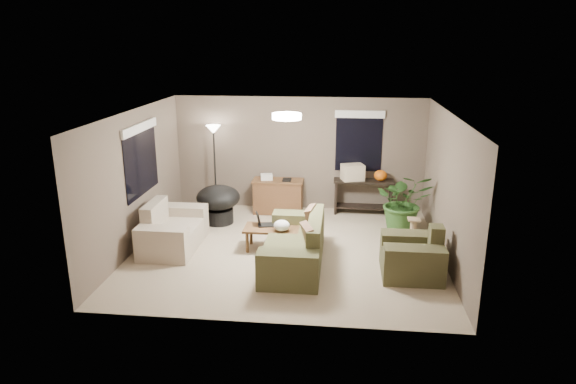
# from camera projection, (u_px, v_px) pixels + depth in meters

# --- Properties ---
(room_shell) EXTENTS (5.50, 5.50, 5.50)m
(room_shell) POSITION_uv_depth(u_px,v_px,m) (287.00, 184.00, 8.97)
(room_shell) COLOR tan
(room_shell) RESTS_ON ground
(main_sofa) EXTENTS (0.95, 2.20, 0.85)m
(main_sofa) POSITION_uv_depth(u_px,v_px,m) (296.00, 247.00, 8.70)
(main_sofa) COLOR #444529
(main_sofa) RESTS_ON ground
(throw_pillows) EXTENTS (0.36, 1.39, 0.47)m
(throw_pillows) POSITION_uv_depth(u_px,v_px,m) (312.00, 228.00, 8.58)
(throw_pillows) COLOR #8C7251
(throw_pillows) RESTS_ON main_sofa
(loveseat) EXTENTS (0.90, 1.60, 0.85)m
(loveseat) POSITION_uv_depth(u_px,v_px,m) (172.00, 231.00, 9.42)
(loveseat) COLOR beige
(loveseat) RESTS_ON ground
(armchair) EXTENTS (0.95, 1.00, 0.85)m
(armchair) POSITION_uv_depth(u_px,v_px,m) (413.00, 257.00, 8.30)
(armchair) COLOR #454429
(armchair) RESTS_ON ground
(coffee_table) EXTENTS (1.00, 0.55, 0.42)m
(coffee_table) POSITION_uv_depth(u_px,v_px,m) (272.00, 231.00, 9.29)
(coffee_table) COLOR brown
(coffee_table) RESTS_ON ground
(laptop) EXTENTS (0.42, 0.30, 0.24)m
(laptop) POSITION_uv_depth(u_px,v_px,m) (263.00, 222.00, 9.37)
(laptop) COLOR black
(laptop) RESTS_ON coffee_table
(plastic_bag) EXTENTS (0.30, 0.27, 0.20)m
(plastic_bag) POSITION_uv_depth(u_px,v_px,m) (282.00, 226.00, 9.08)
(plastic_bag) COLOR white
(plastic_bag) RESTS_ON coffee_table
(desk) EXTENTS (1.10, 0.50, 0.75)m
(desk) POSITION_uv_depth(u_px,v_px,m) (278.00, 196.00, 11.25)
(desk) COLOR brown
(desk) RESTS_ON ground
(desk_papers) EXTENTS (0.68, 0.28, 0.12)m
(desk_papers) POSITION_uv_depth(u_px,v_px,m) (271.00, 177.00, 11.14)
(desk_papers) COLOR silver
(desk_papers) RESTS_ON desk
(console_table) EXTENTS (1.30, 0.40, 0.75)m
(console_table) POSITION_uv_depth(u_px,v_px,m) (363.00, 194.00, 11.21)
(console_table) COLOR black
(console_table) RESTS_ON ground
(pumpkin) EXTENTS (0.31, 0.31, 0.23)m
(pumpkin) POSITION_uv_depth(u_px,v_px,m) (380.00, 175.00, 11.05)
(pumpkin) COLOR orange
(pumpkin) RESTS_ON console_table
(cardboard_box) EXTENTS (0.54, 0.46, 0.34)m
(cardboard_box) POSITION_uv_depth(u_px,v_px,m) (353.00, 172.00, 11.10)
(cardboard_box) COLOR beige
(cardboard_box) RESTS_ON console_table
(papasan_chair) EXTENTS (1.04, 1.04, 0.80)m
(papasan_chair) POSITION_uv_depth(u_px,v_px,m) (218.00, 201.00, 10.61)
(papasan_chair) COLOR black
(papasan_chair) RESTS_ON ground
(floor_lamp) EXTENTS (0.32, 0.32, 1.91)m
(floor_lamp) POSITION_uv_depth(u_px,v_px,m) (214.00, 140.00, 11.11)
(floor_lamp) COLOR black
(floor_lamp) RESTS_ON ground
(ceiling_fixture) EXTENTS (0.50, 0.50, 0.10)m
(ceiling_fixture) POSITION_uv_depth(u_px,v_px,m) (287.00, 116.00, 8.63)
(ceiling_fixture) COLOR white
(ceiling_fixture) RESTS_ON room_shell
(houseplant) EXTENTS (1.09, 1.21, 0.94)m
(houseplant) POSITION_uv_depth(u_px,v_px,m) (404.00, 208.00, 10.18)
(houseplant) COLOR #2D5923
(houseplant) RESTS_ON ground
(cat_scratching_post) EXTENTS (0.32, 0.32, 0.50)m
(cat_scratching_post) POSITION_uv_depth(u_px,v_px,m) (413.00, 233.00, 9.57)
(cat_scratching_post) COLOR tan
(cat_scratching_post) RESTS_ON ground
(window_left) EXTENTS (0.05, 1.56, 1.33)m
(window_left) POSITION_uv_depth(u_px,v_px,m) (141.00, 148.00, 9.38)
(window_left) COLOR black
(window_left) RESTS_ON room_shell
(window_back) EXTENTS (1.06, 0.05, 1.33)m
(window_back) POSITION_uv_depth(u_px,v_px,m) (359.00, 131.00, 11.04)
(window_back) COLOR black
(window_back) RESTS_ON room_shell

